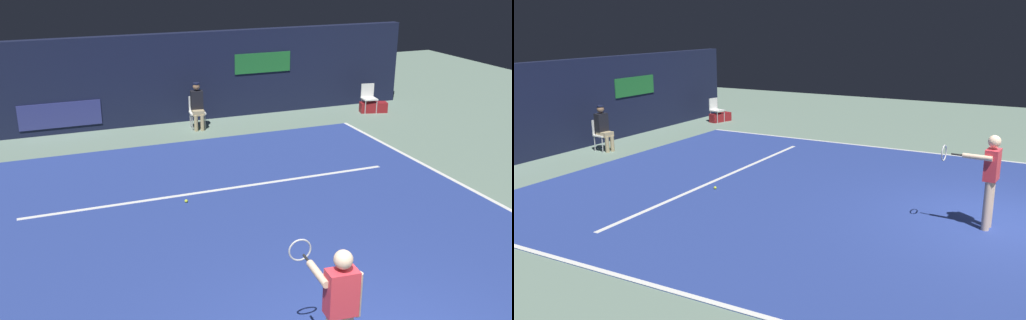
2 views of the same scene
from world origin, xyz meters
The scene contains 11 objects.
ground_plane centered at (0.00, 4.42, 0.00)m, with size 31.46×31.46×0.00m, color slate.
court_surface centered at (0.00, 4.42, 0.01)m, with size 10.23×10.84×0.01m, color navy.
line_sideline_left centered at (5.06, 4.42, 0.01)m, with size 0.10×10.84×0.01m, color white.
line_sideline_right centered at (-5.06, 4.42, 0.01)m, with size 0.10×10.84×0.01m, color white.
line_service centered at (0.00, 6.32, 0.01)m, with size 7.98×0.10×0.01m, color white.
back_wall centered at (0.00, 11.90, 1.30)m, with size 15.99×0.33×2.60m.
tennis_player centered at (-0.43, 0.31, 0.99)m, with size 0.55×0.96×1.73m.
line_judge_on_chair centered at (0.88, 10.92, 0.69)m, with size 0.48×0.56×1.32m.
courtside_chair_near centered at (6.39, 10.75, 0.50)m, with size 0.50×0.48×0.88m.
tennis_ball centered at (-0.78, 5.94, 0.05)m, with size 0.07×0.07×0.07m, color #CCE033.
equipment_bag centered at (6.52, 10.64, 0.16)m, with size 0.84×0.32×0.32m, color maroon.
Camera 2 is at (-10.56, -0.79, 3.65)m, focal length 38.82 mm.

